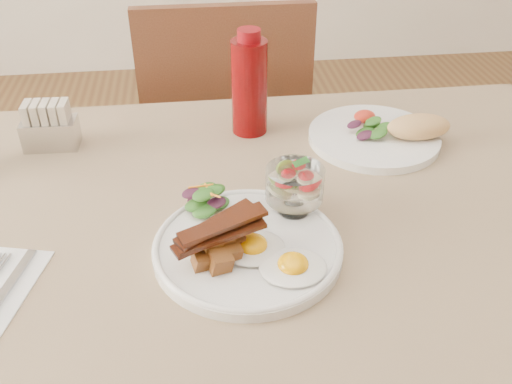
# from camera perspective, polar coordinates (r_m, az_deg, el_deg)

# --- Properties ---
(table) EXTENTS (1.33, 0.88, 0.75)m
(table) POSITION_cam_1_polar(r_m,az_deg,el_deg) (0.97, -0.19, -6.62)
(table) COLOR brown
(table) RESTS_ON ground
(chair_far) EXTENTS (0.42, 0.42, 0.93)m
(chair_far) POSITION_cam_1_polar(r_m,az_deg,el_deg) (1.60, -3.11, 5.31)
(chair_far) COLOR brown
(chair_far) RESTS_ON ground
(main_plate) EXTENTS (0.28, 0.28, 0.02)m
(main_plate) POSITION_cam_1_polar(r_m,az_deg,el_deg) (0.84, -0.84, -5.64)
(main_plate) COLOR white
(main_plate) RESTS_ON table
(fried_eggs) EXTENTS (0.16, 0.14, 0.03)m
(fried_eggs) POSITION_cam_1_polar(r_m,az_deg,el_deg) (0.81, 1.64, -6.40)
(fried_eggs) COLOR white
(fried_eggs) RESTS_ON main_plate
(bacon_potato_pile) EXTENTS (0.14, 0.10, 0.06)m
(bacon_potato_pile) POSITION_cam_1_polar(r_m,az_deg,el_deg) (0.80, -3.78, -4.95)
(bacon_potato_pile) COLOR brown
(bacon_potato_pile) RESTS_ON main_plate
(side_salad) EXTENTS (0.08, 0.08, 0.04)m
(side_salad) POSITION_cam_1_polar(r_m,az_deg,el_deg) (0.90, -5.01, -0.79)
(side_salad) COLOR #194A13
(side_salad) RESTS_ON main_plate
(fruit_cup) EXTENTS (0.09, 0.09, 0.09)m
(fruit_cup) POSITION_cam_1_polar(r_m,az_deg,el_deg) (0.88, 3.88, 0.80)
(fruit_cup) COLOR white
(fruit_cup) RESTS_ON main_plate
(second_plate) EXTENTS (0.27, 0.26, 0.06)m
(second_plate) POSITION_cam_1_polar(r_m,az_deg,el_deg) (1.14, 12.73, 5.74)
(second_plate) COLOR white
(second_plate) RESTS_ON table
(ketchup_bottle) EXTENTS (0.08, 0.08, 0.21)m
(ketchup_bottle) POSITION_cam_1_polar(r_m,az_deg,el_deg) (1.12, -0.67, 10.60)
(ketchup_bottle) COLOR #570506
(ketchup_bottle) RESTS_ON table
(hot_sauce_bottle) EXTENTS (0.05, 0.05, 0.13)m
(hot_sauce_bottle) POSITION_cam_1_polar(r_m,az_deg,el_deg) (1.14, -1.10, 9.06)
(hot_sauce_bottle) COLOR #570506
(hot_sauce_bottle) RESTS_ON table
(sugar_caddy) EXTENTS (0.10, 0.06, 0.09)m
(sugar_caddy) POSITION_cam_1_polar(r_m,az_deg,el_deg) (1.16, -19.94, 6.07)
(sugar_caddy) COLOR #B8B8BC
(sugar_caddy) RESTS_ON table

